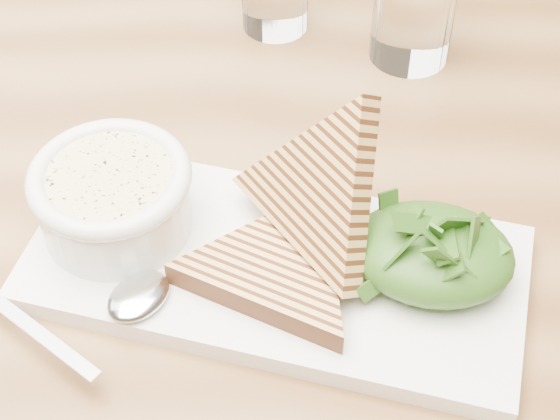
% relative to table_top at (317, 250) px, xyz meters
% --- Properties ---
extents(table_top, '(1.37, 1.00, 0.04)m').
position_rel_table_top_xyz_m(table_top, '(0.00, 0.00, 0.00)').
color(table_top, olive).
rests_on(table_top, ground).
extents(platter, '(0.37, 0.19, 0.02)m').
position_rel_table_top_xyz_m(platter, '(-0.03, -0.05, 0.03)').
color(platter, white).
rests_on(platter, table_top).
extents(soup_bowl, '(0.11, 0.11, 0.04)m').
position_rel_table_top_xyz_m(soup_bowl, '(-0.15, -0.03, 0.06)').
color(soup_bowl, white).
rests_on(soup_bowl, platter).
extents(soup, '(0.09, 0.09, 0.01)m').
position_rel_table_top_xyz_m(soup, '(-0.15, -0.03, 0.09)').
color(soup, beige).
rests_on(soup, soup_bowl).
extents(bowl_rim, '(0.12, 0.12, 0.01)m').
position_rel_table_top_xyz_m(bowl_rim, '(-0.15, -0.03, 0.09)').
color(bowl_rim, white).
rests_on(bowl_rim, soup_bowl).
extents(sandwich_flat, '(0.19, 0.19, 0.02)m').
position_rel_table_top_xyz_m(sandwich_flat, '(-0.02, -0.06, 0.05)').
color(sandwich_flat, tan).
rests_on(sandwich_flat, platter).
extents(sandwich_lean, '(0.22, 0.22, 0.18)m').
position_rel_table_top_xyz_m(sandwich_lean, '(0.00, -0.02, 0.09)').
color(sandwich_lean, tan).
rests_on(sandwich_lean, sandwich_flat).
extents(salad_base, '(0.12, 0.09, 0.04)m').
position_rel_table_top_xyz_m(salad_base, '(0.09, -0.04, 0.06)').
color(salad_base, '#183A0E').
rests_on(salad_base, platter).
extents(arugula_pile, '(0.11, 0.10, 0.05)m').
position_rel_table_top_xyz_m(arugula_pile, '(0.09, -0.04, 0.06)').
color(arugula_pile, '#36621B').
rests_on(arugula_pile, platter).
extents(spoon_bowl, '(0.06, 0.06, 0.01)m').
position_rel_table_top_xyz_m(spoon_bowl, '(-0.11, -0.10, 0.04)').
color(spoon_bowl, silver).
rests_on(spoon_bowl, platter).
extents(spoon_handle, '(0.12, 0.07, 0.00)m').
position_rel_table_top_xyz_m(spoon_handle, '(-0.17, -0.14, 0.04)').
color(spoon_handle, silver).
rests_on(spoon_handle, platter).
extents(glass_far, '(0.07, 0.07, 0.11)m').
position_rel_table_top_xyz_m(glass_far, '(0.05, 0.24, 0.08)').
color(glass_far, white).
rests_on(glass_far, table_top).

